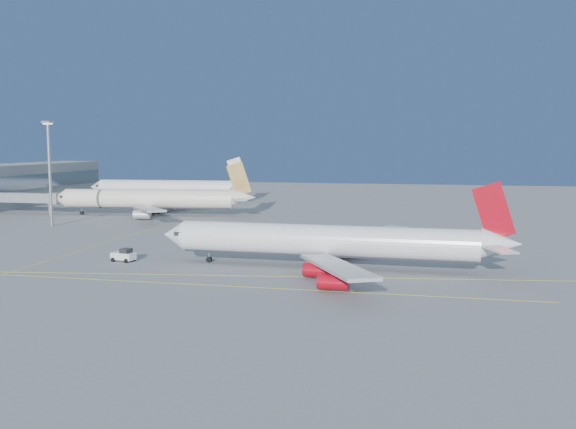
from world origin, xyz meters
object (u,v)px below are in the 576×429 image
object	(u,v)px
airliner_virgin	(332,242)
pushback_tug	(124,255)
airliner_etihad	(153,199)
light_mast	(49,165)
airliner_third	(169,188)

from	to	relation	value
airliner_virgin	pushback_tug	world-z (taller)	airliner_virgin
airliner_etihad	pushback_tug	world-z (taller)	airliner_etihad
light_mast	airliner_virgin	bearing A→B (deg)	-26.59
airliner_etihad	light_mast	size ratio (longest dim) A/B	2.29
airliner_virgin	airliner_third	xyz separation A→B (m)	(-81.45, 118.76, 0.40)
airliner_virgin	airliner_etihad	distance (m)	99.02
airliner_etihad	light_mast	distance (m)	36.60
pushback_tug	light_mast	xyz separation A→B (m)	(-43.27, 43.59, 15.62)
airliner_etihad	pushback_tug	bearing A→B (deg)	-77.21
airliner_third	pushback_tug	world-z (taller)	airliner_third
airliner_third	light_mast	xyz separation A→B (m)	(-1.81, -77.08, 11.51)
airliner_etihad	airliner_third	bearing A→B (deg)	99.53
pushback_tug	light_mast	distance (m)	63.37
airliner_etihad	airliner_third	world-z (taller)	airliner_third
airliner_third	airliner_virgin	bearing A→B (deg)	-59.17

